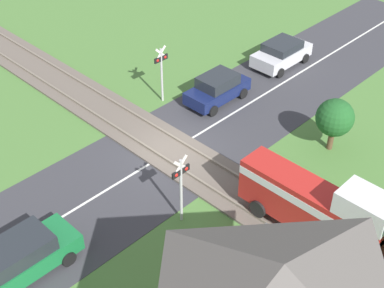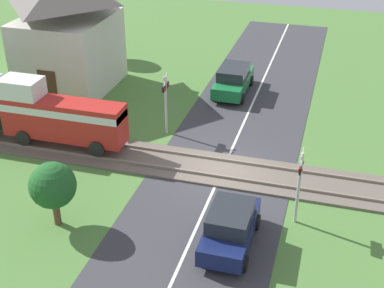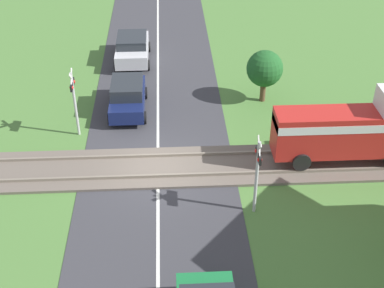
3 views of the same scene
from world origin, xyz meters
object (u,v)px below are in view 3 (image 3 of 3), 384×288
car_near_crossing (128,96)px  car_behind_queue (132,48)px  crossing_signal_east_approach (257,167)px  crossing_signal_west_approach (74,95)px

car_near_crossing → car_behind_queue: bearing=180.0°
car_behind_queue → crossing_signal_east_approach: bearing=20.6°
crossing_signal_west_approach → car_near_crossing: bearing=133.2°
car_near_crossing → crossing_signal_east_approach: 9.34m
car_behind_queue → crossing_signal_west_approach: bearing=-15.6°
crossing_signal_west_approach → crossing_signal_east_approach: bearing=51.8°
crossing_signal_west_approach → crossing_signal_east_approach: size_ratio=1.00×
car_near_crossing → crossing_signal_east_approach: bearing=33.1°
car_near_crossing → crossing_signal_west_approach: 3.24m
car_behind_queue → crossing_signal_west_approach: crossing_signal_west_approach is taller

